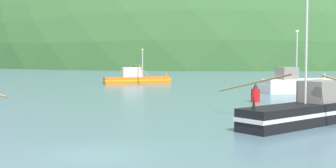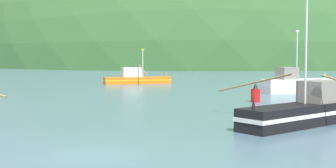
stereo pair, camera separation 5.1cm
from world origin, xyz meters
name	(u,v)px [view 1 (the left image)]	position (x,y,z in m)	size (l,w,h in m)	color
ground_plane	(95,155)	(0.00, 0.00, 0.00)	(600.00, 600.00, 0.00)	slate
hill_far_center	(229,64)	(49.73, 160.10, 0.00)	(195.57, 156.46, 102.01)	#386633
hill_mid_right	(335,60)	(142.11, 252.41, 0.00)	(117.39, 93.91, 89.81)	#516B38
fishing_boat_orange	(136,79)	(4.75, 43.79, 0.70)	(9.21, 11.44, 4.71)	orange
fishing_boat_white	(295,84)	(20.13, 27.25, 0.88)	(7.97, 3.81, 6.48)	white
fishing_boat_black	(308,110)	(11.96, 6.41, 0.83)	(9.52, 11.82, 7.44)	black
channel_buoy	(255,94)	(13.01, 18.84, 0.67)	(0.76, 0.76, 1.61)	red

